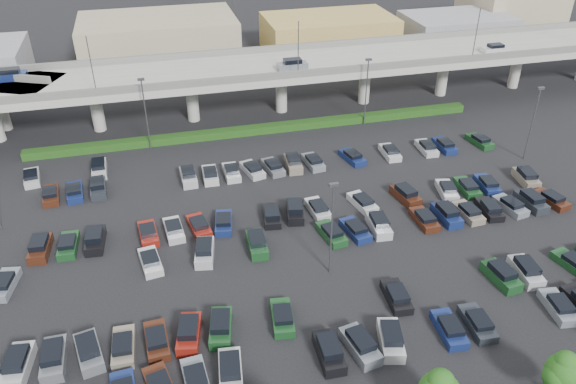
{
  "coord_description": "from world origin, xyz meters",
  "views": [
    {
      "loc": [
        -14.95,
        -49.1,
        36.3
      ],
      "look_at": [
        -1.02,
        4.59,
        2.0
      ],
      "focal_mm": 35.0,
      "sensor_mm": 36.0,
      "label": 1
    }
  ],
  "objects": [
    {
      "name": "distant_buildings",
      "position": [
        12.38,
        61.81,
        3.74
      ],
      "size": [
        138.0,
        24.0,
        9.0
      ],
      "color": "gray",
      "rests_on": "ground"
    },
    {
      "name": "parked_cars",
      "position": [
        -0.55,
        -3.43,
        0.62
      ],
      "size": [
        63.14,
        41.66,
        1.67
      ],
      "color": "slate",
      "rests_on": "ground"
    },
    {
      "name": "ground",
      "position": [
        0.0,
        0.0,
        0.0
      ],
      "size": [
        280.0,
        280.0,
        0.0
      ],
      "primitive_type": "plane",
      "color": "black"
    },
    {
      "name": "hedge",
      "position": [
        0.0,
        25.0,
        0.55
      ],
      "size": [
        66.0,
        1.6,
        1.1
      ],
      "primitive_type": "cube",
      "color": "#183A11",
      "rests_on": "ground"
    },
    {
      "name": "overpass",
      "position": [
        -0.25,
        31.99,
        6.97
      ],
      "size": [
        150.0,
        13.0,
        15.8
      ],
      "color": "gray",
      "rests_on": "ground"
    },
    {
      "name": "light_poles",
      "position": [
        -4.13,
        2.0,
        6.24
      ],
      "size": [
        66.9,
        48.38,
        10.3
      ],
      "color": "#454549",
      "rests_on": "ground"
    }
  ]
}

